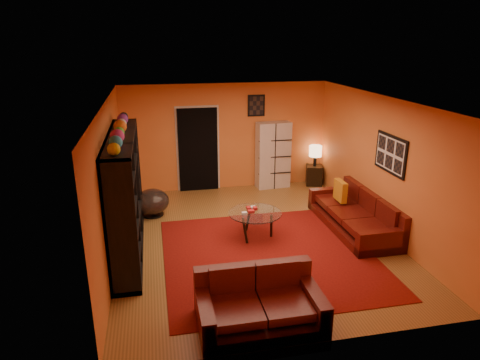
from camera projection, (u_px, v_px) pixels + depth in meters
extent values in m
plane|color=brown|center=(254.00, 238.00, 8.10)|extent=(6.00, 6.00, 0.00)
plane|color=white|center=(255.00, 100.00, 7.27)|extent=(6.00, 6.00, 0.00)
plane|color=orange|center=(226.00, 137.00, 10.47)|extent=(6.00, 0.00, 6.00)
plane|color=orange|center=(315.00, 250.00, 4.90)|extent=(6.00, 0.00, 6.00)
plane|color=orange|center=(111.00, 182.00, 7.21)|extent=(0.00, 6.00, 6.00)
plane|color=orange|center=(382.00, 165.00, 8.17)|extent=(0.00, 6.00, 6.00)
cube|color=#5F0D0A|center=(269.00, 255.00, 7.47)|extent=(3.60, 3.60, 0.01)
cube|color=black|center=(198.00, 150.00, 10.39)|extent=(0.95, 0.10, 2.04)
cube|color=black|center=(391.00, 154.00, 7.79)|extent=(0.03, 1.00, 0.70)
cube|color=black|center=(256.00, 106.00, 10.36)|extent=(0.42, 0.03, 0.52)
cube|color=black|center=(126.00, 195.00, 7.33)|extent=(0.45, 3.00, 2.10)
imported|color=black|center=(129.00, 197.00, 7.42)|extent=(0.95, 0.12, 0.55)
cube|color=#450C09|center=(354.00, 221.00, 8.49)|extent=(1.01, 2.43, 0.32)
cube|color=#450C09|center=(373.00, 207.00, 8.49)|extent=(0.20, 2.42, 0.85)
cube|color=#450C09|center=(384.00, 238.00, 7.40)|extent=(0.99, 0.19, 0.62)
cube|color=#450C09|center=(331.00, 194.00, 9.48)|extent=(0.99, 0.19, 0.62)
cube|color=#450C09|center=(370.00, 220.00, 7.75)|extent=(0.77, 0.67, 0.12)
cube|color=#450C09|center=(353.00, 206.00, 8.38)|extent=(0.77, 0.67, 0.12)
cube|color=#450C09|center=(338.00, 194.00, 9.02)|extent=(0.77, 0.67, 0.12)
cube|color=#450C09|center=(260.00, 314.00, 5.63)|extent=(1.63, 0.98, 0.32)
cube|color=#450C09|center=(253.00, 280.00, 5.91)|extent=(1.63, 0.18, 0.85)
cube|color=#450C09|center=(312.00, 298.00, 5.72)|extent=(0.18, 0.98, 0.62)
cube|color=#450C09|center=(205.00, 311.00, 5.44)|extent=(0.18, 0.98, 0.62)
cube|color=#450C09|center=(285.00, 293.00, 5.55)|extent=(0.62, 0.76, 0.12)
cube|color=#450C09|center=(237.00, 298.00, 5.43)|extent=(0.62, 0.76, 0.12)
cube|color=orange|center=(340.00, 191.00, 8.77)|extent=(0.12, 0.42, 0.42)
cylinder|color=silver|center=(255.00, 213.00, 8.00)|extent=(1.00, 1.00, 0.02)
cylinder|color=black|center=(271.00, 226.00, 8.04)|extent=(0.05, 0.05, 0.48)
cylinder|color=black|center=(248.00, 219.00, 8.35)|extent=(0.05, 0.05, 0.48)
cylinder|color=black|center=(245.00, 231.00, 7.84)|extent=(0.05, 0.05, 0.48)
cube|color=silver|center=(273.00, 155.00, 10.66)|extent=(0.86, 0.44, 1.66)
cylinder|color=black|center=(153.00, 214.00, 9.15)|extent=(0.44, 0.44, 0.03)
cylinder|color=black|center=(153.00, 211.00, 9.12)|extent=(0.06, 0.06, 0.15)
ellipsoid|color=#3B3534|center=(152.00, 201.00, 9.06)|extent=(0.71, 0.71, 0.53)
cube|color=black|center=(314.00, 175.00, 11.00)|extent=(0.50, 0.50, 0.50)
cylinder|color=black|center=(315.00, 161.00, 10.89)|extent=(0.08, 0.08, 0.25)
cylinder|color=#F3C185|center=(315.00, 151.00, 10.80)|extent=(0.32, 0.32, 0.28)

